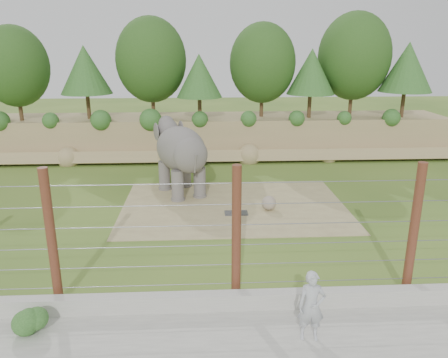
{
  "coord_description": "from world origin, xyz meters",
  "views": [
    {
      "loc": [
        -0.92,
        -15.47,
        7.02
      ],
      "look_at": [
        0.0,
        2.0,
        1.6
      ],
      "focal_mm": 35.0,
      "sensor_mm": 36.0,
      "label": 1
    }
  ],
  "objects_px": {
    "zookeeper": "(311,306)",
    "elephant": "(181,159)",
    "barrier_fence": "(236,235)",
    "stone_ball": "(269,203)"
  },
  "relations": [
    {
      "from": "elephant",
      "to": "zookeeper",
      "type": "distance_m",
      "value": 11.88
    },
    {
      "from": "stone_ball",
      "to": "barrier_fence",
      "type": "relative_size",
      "value": 0.03
    },
    {
      "from": "elephant",
      "to": "zookeeper",
      "type": "bearing_deg",
      "value": -95.89
    },
    {
      "from": "elephant",
      "to": "stone_ball",
      "type": "xyz_separation_m",
      "value": [
        3.91,
        -2.52,
        -1.39
      ]
    },
    {
      "from": "stone_ball",
      "to": "zookeeper",
      "type": "distance_m",
      "value": 8.79
    },
    {
      "from": "stone_ball",
      "to": "elephant",
      "type": "bearing_deg",
      "value": 147.21
    },
    {
      "from": "stone_ball",
      "to": "barrier_fence",
      "type": "xyz_separation_m",
      "value": [
        -2.0,
        -6.9,
        1.66
      ]
    },
    {
      "from": "elephant",
      "to": "stone_ball",
      "type": "height_order",
      "value": "elephant"
    },
    {
      "from": "barrier_fence",
      "to": "zookeeper",
      "type": "height_order",
      "value": "barrier_fence"
    },
    {
      "from": "zookeeper",
      "to": "elephant",
      "type": "bearing_deg",
      "value": 113.17
    }
  ]
}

